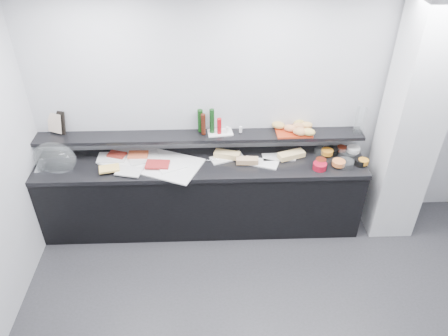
{
  "coord_description": "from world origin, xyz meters",
  "views": [
    {
      "loc": [
        -0.58,
        -2.23,
        3.62
      ],
      "look_at": [
        -0.45,
        1.45,
        1.0
      ],
      "focal_mm": 35.0,
      "sensor_mm": 36.0,
      "label": 1
    }
  ],
  "objects_px": {
    "sandwich_plate_mid": "(261,163)",
    "condiment_tray": "(220,132)",
    "cloche_base": "(56,166)",
    "carafe": "(360,121)",
    "bread_tray": "(293,132)",
    "framed_print": "(58,122)"
  },
  "relations": [
    {
      "from": "cloche_base",
      "to": "condiment_tray",
      "type": "xyz_separation_m",
      "value": [
        1.78,
        0.24,
        0.24
      ]
    },
    {
      "from": "framed_print",
      "to": "carafe",
      "type": "height_order",
      "value": "carafe"
    },
    {
      "from": "cloche_base",
      "to": "carafe",
      "type": "relative_size",
      "value": 1.32
    },
    {
      "from": "condiment_tray",
      "to": "cloche_base",
      "type": "bearing_deg",
      "value": -178.81
    },
    {
      "from": "carafe",
      "to": "cloche_base",
      "type": "bearing_deg",
      "value": -176.5
    },
    {
      "from": "cloche_base",
      "to": "carafe",
      "type": "bearing_deg",
      "value": -1.25
    },
    {
      "from": "sandwich_plate_mid",
      "to": "bread_tray",
      "type": "height_order",
      "value": "bread_tray"
    },
    {
      "from": "sandwich_plate_mid",
      "to": "condiment_tray",
      "type": "bearing_deg",
      "value": 170.78
    },
    {
      "from": "sandwich_plate_mid",
      "to": "framed_print",
      "type": "distance_m",
      "value": 2.26
    },
    {
      "from": "condiment_tray",
      "to": "sandwich_plate_mid",
      "type": "bearing_deg",
      "value": -35.68
    },
    {
      "from": "cloche_base",
      "to": "sandwich_plate_mid",
      "type": "distance_m",
      "value": 2.21
    },
    {
      "from": "condiment_tray",
      "to": "bread_tray",
      "type": "height_order",
      "value": "bread_tray"
    },
    {
      "from": "sandwich_plate_mid",
      "to": "framed_print",
      "type": "height_order",
      "value": "framed_print"
    },
    {
      "from": "cloche_base",
      "to": "bread_tray",
      "type": "height_order",
      "value": "bread_tray"
    },
    {
      "from": "cloche_base",
      "to": "sandwich_plate_mid",
      "type": "height_order",
      "value": "cloche_base"
    },
    {
      "from": "sandwich_plate_mid",
      "to": "condiment_tray",
      "type": "distance_m",
      "value": 0.56
    },
    {
      "from": "condiment_tray",
      "to": "carafe",
      "type": "height_order",
      "value": "carafe"
    },
    {
      "from": "framed_print",
      "to": "bread_tray",
      "type": "xyz_separation_m",
      "value": [
        2.58,
        -0.09,
        -0.12
      ]
    },
    {
      "from": "bread_tray",
      "to": "framed_print",
      "type": "bearing_deg",
      "value": 176.7
    },
    {
      "from": "cloche_base",
      "to": "carafe",
      "type": "height_order",
      "value": "carafe"
    },
    {
      "from": "cloche_base",
      "to": "bread_tray",
      "type": "distance_m",
      "value": 2.61
    },
    {
      "from": "sandwich_plate_mid",
      "to": "carafe",
      "type": "bearing_deg",
      "value": 30.44
    }
  ]
}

